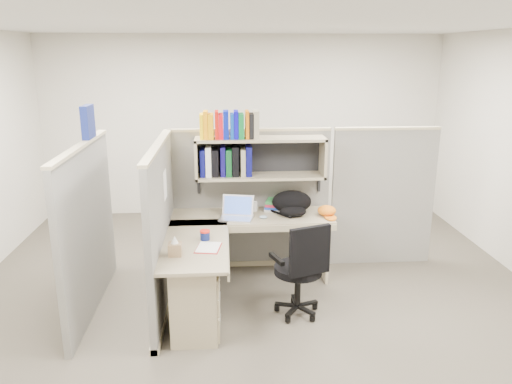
{
  "coord_description": "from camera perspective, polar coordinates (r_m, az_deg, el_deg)",
  "views": [
    {
      "loc": [
        -0.29,
        -4.57,
        2.44
      ],
      "look_at": [
        0.02,
        0.25,
        1.08
      ],
      "focal_mm": 35.0,
      "sensor_mm": 36.0,
      "label": 1
    }
  ],
  "objects": [
    {
      "name": "paper_cup",
      "position": [
        5.56,
        -0.23,
        -1.64
      ],
      "size": [
        0.08,
        0.08,
        0.1
      ],
      "primitive_type": "cylinder",
      "rotation": [
        0.0,
        0.0,
        -0.13
      ],
      "color": "white",
      "rests_on": "desk"
    },
    {
      "name": "laptop",
      "position": [
        5.26,
        -2.31,
        -1.87
      ],
      "size": [
        0.41,
        0.41,
        0.24
      ],
      "primitive_type": null,
      "rotation": [
        0.0,
        0.0,
        -0.22
      ],
      "color": "silver",
      "rests_on": "desk"
    },
    {
      "name": "backpack",
      "position": [
        5.42,
        4.18,
        -1.3
      ],
      "size": [
        0.52,
        0.46,
        0.26
      ],
      "primitive_type": null,
      "rotation": [
        0.0,
        0.0,
        0.34
      ],
      "color": "black",
      "rests_on": "desk"
    },
    {
      "name": "desk",
      "position": [
        4.73,
        -4.88,
        -9.4
      ],
      "size": [
        1.74,
        1.75,
        0.73
      ],
      "color": "gray",
      "rests_on": "ground"
    },
    {
      "name": "task_chair",
      "position": [
        4.79,
        5.04,
        -10.37
      ],
      "size": [
        0.55,
        0.51,
        0.96
      ],
      "color": "black",
      "rests_on": "ground"
    },
    {
      "name": "book_stack",
      "position": [
        5.61,
        1.99,
        -1.45
      ],
      "size": [
        0.23,
        0.27,
        0.11
      ],
      "primitive_type": null,
      "rotation": [
        0.0,
        0.0,
        -0.26
      ],
      "color": "gray",
      "rests_on": "desk"
    },
    {
      "name": "ground",
      "position": [
        5.19,
        -0.09,
        -12.36
      ],
      "size": [
        6.0,
        6.0,
        0.0
      ],
      "primitive_type": "plane",
      "color": "#3C362E",
      "rests_on": "ground"
    },
    {
      "name": "room_shell",
      "position": [
        4.65,
        -0.1,
        5.54
      ],
      "size": [
        6.0,
        6.0,
        6.0
      ],
      "color": "beige",
      "rests_on": "ground"
    },
    {
      "name": "loose_paper",
      "position": [
        4.58,
        -5.47,
        -6.29
      ],
      "size": [
        0.24,
        0.29,
        0.0
      ],
      "primitive_type": null,
      "rotation": [
        0.0,
        0.0,
        -0.16
      ],
      "color": "silver",
      "rests_on": "desk"
    },
    {
      "name": "tissue_box",
      "position": [
        4.41,
        -9.26,
        -6.08
      ],
      "size": [
        0.12,
        0.12,
        0.18
      ],
      "primitive_type": null,
      "rotation": [
        0.0,
        0.0,
        0.02
      ],
      "color": "#9C7D58",
      "rests_on": "desk"
    },
    {
      "name": "snack_canister",
      "position": [
        4.74,
        -5.85,
        -4.9
      ],
      "size": [
        0.1,
        0.1,
        0.09
      ],
      "color": "#0D1850",
      "rests_on": "desk"
    },
    {
      "name": "cubicle",
      "position": [
        5.25,
        -4.41,
        -1.31
      ],
      "size": [
        3.79,
        1.84,
        1.95
      ],
      "color": "#5B5B57",
      "rests_on": "ground"
    },
    {
      "name": "orange_cap",
      "position": [
        5.46,
        8.09,
        -2.12
      ],
      "size": [
        0.24,
        0.26,
        0.11
      ],
      "primitive_type": null,
      "rotation": [
        0.0,
        0.0,
        0.19
      ],
      "color": "orange",
      "rests_on": "desk"
    },
    {
      "name": "mouse",
      "position": [
        5.32,
        0.84,
        -2.88
      ],
      "size": [
        0.1,
        0.08,
        0.03
      ],
      "primitive_type": "ellipsoid",
      "rotation": [
        0.0,
        0.0,
        0.28
      ],
      "color": "#809BB6",
      "rests_on": "desk"
    }
  ]
}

